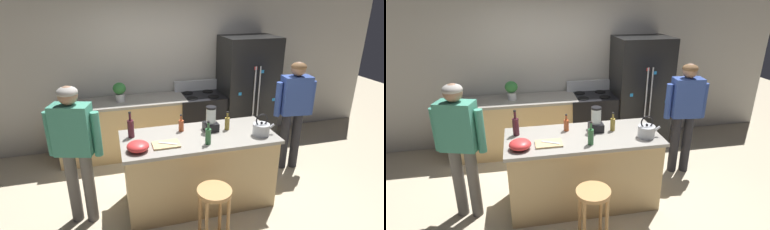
# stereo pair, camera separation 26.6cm
# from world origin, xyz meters

# --- Properties ---
(ground_plane) EXTENTS (14.00, 14.00, 0.00)m
(ground_plane) POSITION_xyz_m (0.00, 0.00, 0.00)
(ground_plane) COLOR beige
(back_wall) EXTENTS (8.00, 0.10, 2.70)m
(back_wall) POSITION_xyz_m (0.00, 1.95, 1.35)
(back_wall) COLOR #BCB7AD
(back_wall) RESTS_ON ground_plane
(kitchen_island) EXTENTS (1.84, 0.80, 0.92)m
(kitchen_island) POSITION_xyz_m (0.00, 0.00, 0.46)
(kitchen_island) COLOR tan
(kitchen_island) RESTS_ON ground_plane
(back_counter_run) EXTENTS (2.00, 0.64, 0.92)m
(back_counter_run) POSITION_xyz_m (-0.80, 1.55, 0.46)
(back_counter_run) COLOR tan
(back_counter_run) RESTS_ON ground_plane
(refrigerator) EXTENTS (0.90, 0.73, 1.86)m
(refrigerator) POSITION_xyz_m (1.31, 1.50, 0.93)
(refrigerator) COLOR black
(refrigerator) RESTS_ON ground_plane
(stove_range) EXTENTS (0.76, 0.65, 1.10)m
(stove_range) POSITION_xyz_m (0.48, 1.52, 0.47)
(stove_range) COLOR black
(stove_range) RESTS_ON ground_plane
(person_by_island_left) EXTENTS (0.59, 0.32, 1.64)m
(person_by_island_left) POSITION_xyz_m (-1.39, 0.01, 0.99)
(person_by_island_left) COLOR #66605B
(person_by_island_left) RESTS_ON ground_plane
(person_by_sink_right) EXTENTS (0.60, 0.27, 1.63)m
(person_by_sink_right) POSITION_xyz_m (1.57, 0.45, 0.99)
(person_by_sink_right) COLOR #26262B
(person_by_sink_right) RESTS_ON ground_plane
(bar_stool) EXTENTS (0.36, 0.36, 0.64)m
(bar_stool) POSITION_xyz_m (-0.04, -0.71, 0.50)
(bar_stool) COLOR #B7844C
(bar_stool) RESTS_ON ground_plane
(potted_plant) EXTENTS (0.20, 0.20, 0.30)m
(potted_plant) POSITION_xyz_m (-0.83, 1.55, 1.10)
(potted_plant) COLOR silver
(potted_plant) RESTS_ON back_counter_run
(blender_appliance) EXTENTS (0.17, 0.17, 0.31)m
(blender_appliance) POSITION_xyz_m (0.19, 0.11, 1.05)
(blender_appliance) COLOR black
(blender_appliance) RESTS_ON kitchen_island
(bottle_vinegar) EXTENTS (0.06, 0.06, 0.24)m
(bottle_vinegar) POSITION_xyz_m (0.39, 0.08, 1.01)
(bottle_vinegar) COLOR olive
(bottle_vinegar) RESTS_ON kitchen_island
(bottle_wine) EXTENTS (0.08, 0.08, 0.32)m
(bottle_wine) POSITION_xyz_m (-0.78, 0.17, 1.04)
(bottle_wine) COLOR #471923
(bottle_wine) RESTS_ON kitchen_island
(bottle_olive_oil) EXTENTS (0.07, 0.07, 0.28)m
(bottle_olive_oil) POSITION_xyz_m (0.04, -0.24, 1.02)
(bottle_olive_oil) COLOR #2D6638
(bottle_olive_oil) RESTS_ON kitchen_island
(bottle_cooking_sauce) EXTENTS (0.06, 0.06, 0.22)m
(bottle_cooking_sauce) POSITION_xyz_m (-0.17, 0.19, 1.00)
(bottle_cooking_sauce) COLOR #B24C26
(bottle_cooking_sauce) RESTS_ON kitchen_island
(mixing_bowl) EXTENTS (0.24, 0.24, 0.11)m
(mixing_bowl) POSITION_xyz_m (-0.74, -0.20, 0.98)
(mixing_bowl) COLOR red
(mixing_bowl) RESTS_ON kitchen_island
(tea_kettle) EXTENTS (0.28, 0.20, 0.27)m
(tea_kettle) POSITION_xyz_m (0.72, -0.18, 1.00)
(tea_kettle) COLOR #B7BABF
(tea_kettle) RESTS_ON kitchen_island
(cutting_board) EXTENTS (0.30, 0.20, 0.02)m
(cutting_board) POSITION_xyz_m (-0.42, -0.15, 0.93)
(cutting_board) COLOR tan
(cutting_board) RESTS_ON kitchen_island
(chef_knife) EXTENTS (0.21, 0.13, 0.01)m
(chef_knife) POSITION_xyz_m (-0.40, -0.15, 0.95)
(chef_knife) COLOR #B7BABF
(chef_knife) RESTS_ON cutting_board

